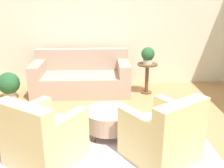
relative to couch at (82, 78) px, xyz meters
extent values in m
plane|color=#AD7F51|center=(0.47, -2.25, -0.33)|extent=(16.00, 16.00, 0.00)
cube|color=beige|center=(0.47, 0.66, 1.07)|extent=(9.69, 0.12, 2.80)
cube|color=#BCB2C1|center=(0.47, -2.25, -0.33)|extent=(3.18, 2.08, 0.01)
cube|color=tan|center=(0.00, -0.06, -0.11)|extent=(2.13, 1.00, 0.44)
cube|color=tan|center=(0.00, 0.34, 0.36)|extent=(2.13, 0.20, 0.49)
cube|color=tan|center=(-0.95, -0.08, 0.24)|extent=(0.24, 0.96, 0.27)
cube|color=tan|center=(0.95, -0.08, 0.24)|extent=(0.24, 0.96, 0.27)
cube|color=brown|center=(0.00, -0.53, -0.30)|extent=(1.92, 0.05, 0.06)
cube|color=beige|center=(-0.29, -2.63, -0.10)|extent=(1.13, 1.13, 0.44)
cube|color=beige|center=(-0.46, -2.89, 0.35)|extent=(0.78, 0.62, 0.46)
cube|color=beige|center=(0.00, -2.80, 0.25)|extent=(0.55, 0.73, 0.25)
cube|color=beige|center=(-0.55, -2.42, 0.25)|extent=(0.55, 0.73, 0.25)
cube|color=brown|center=(-0.07, -2.31, -0.29)|extent=(0.63, 0.45, 0.06)
cube|color=beige|center=(1.23, -2.63, -0.10)|extent=(1.13, 1.13, 0.44)
cube|color=beige|center=(1.40, -2.89, 0.35)|extent=(0.78, 0.62, 0.46)
cube|color=beige|center=(1.50, -2.42, 0.25)|extent=(0.55, 0.73, 0.25)
cube|color=beige|center=(0.94, -2.80, 0.25)|extent=(0.55, 0.73, 0.25)
cube|color=brown|center=(1.02, -2.31, -0.29)|extent=(0.63, 0.45, 0.06)
cylinder|color=tan|center=(0.56, -1.98, -0.06)|extent=(0.76, 0.76, 0.28)
cylinder|color=brown|center=(0.33, -2.20, -0.26)|extent=(0.05, 0.05, 0.12)
cylinder|color=brown|center=(0.79, -2.20, -0.26)|extent=(0.05, 0.05, 0.12)
cylinder|color=brown|center=(0.33, -1.75, -0.26)|extent=(0.05, 0.05, 0.12)
cylinder|color=brown|center=(0.79, -1.75, -0.26)|extent=(0.05, 0.05, 0.12)
cylinder|color=brown|center=(1.46, -0.14, 0.33)|extent=(0.44, 0.44, 0.03)
cylinder|color=brown|center=(1.46, -0.14, -0.01)|extent=(0.08, 0.08, 0.65)
cylinder|color=brown|center=(1.46, -0.14, -0.32)|extent=(0.24, 0.24, 0.03)
cylinder|color=beige|center=(1.46, -0.14, 0.40)|extent=(0.20, 0.20, 0.10)
sphere|color=#23562D|center=(1.46, -0.14, 0.57)|extent=(0.29, 0.29, 0.29)
cylinder|color=beige|center=(-1.50, -0.39, -0.25)|extent=(0.25, 0.25, 0.16)
sphere|color=#23562D|center=(-1.50, -0.39, 0.02)|extent=(0.46, 0.46, 0.46)
camera|label=1|loc=(0.46, -5.68, 1.77)|focal=42.00mm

